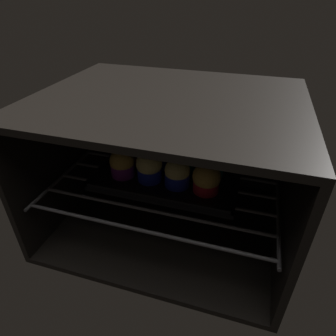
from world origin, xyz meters
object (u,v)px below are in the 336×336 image
object	(u,v)px
muffin_row0_col1	(149,166)
muffin_row0_col3	(207,179)
baking_tray	(168,176)
muffin_row0_col0	(122,164)
muffin_row1_col2	(184,158)
muffin_row1_col0	(135,149)
muffin_row0_col2	(177,174)
muffin_row1_col3	(212,163)
muffin_row1_col1	(158,154)

from	to	relation	value
muffin_row0_col1	muffin_row0_col3	world-z (taller)	muffin_row0_col1
baking_tray	muffin_row0_col3	bearing A→B (deg)	-19.99
muffin_row0_col0	muffin_row1_col2	world-z (taller)	muffin_row1_col2
muffin_row1_col0	muffin_row1_col2	xyz separation A→B (cm)	(13.54, -0.29, -0.43)
muffin_row0_col2	muffin_row1_col3	xyz separation A→B (cm)	(7.12, 6.75, 0.08)
muffin_row0_col0	muffin_row1_col3	xyz separation A→B (cm)	(21.37, 6.53, 0.09)
muffin_row1_col1	muffin_row0_col1	bearing A→B (deg)	-90.88
muffin_row0_col0	muffin_row0_col2	bearing A→B (deg)	-0.92
muffin_row0_col0	muffin_row0_col2	xyz separation A→B (cm)	(14.25, -0.23, 0.01)
baking_tray	muffin_row1_col2	size ratio (longest dim) A/B	4.79
muffin_row0_col2	muffin_row0_col1	bearing A→B (deg)	177.76
baking_tray	muffin_row1_col2	xyz separation A→B (cm)	(3.26, 3.57, 3.89)
muffin_row1_col1	muffin_row1_col2	bearing A→B (deg)	2.29
muffin_row0_col2	muffin_row1_col1	distance (cm)	9.73
muffin_row0_col2	muffin_row1_col0	distance (cm)	15.50
muffin_row0_col3	muffin_row1_col0	size ratio (longest dim) A/B	0.90
muffin_row1_col0	muffin_row1_col3	bearing A→B (deg)	-1.68
muffin_row0_col0	muffin_row1_col0	distance (cm)	7.18
muffin_row1_col2	muffin_row1_col3	distance (cm)	7.21
baking_tray	muffin_row1_col1	size ratio (longest dim) A/B	4.46
muffin_row1_col0	muffin_row1_col2	size ratio (longest dim) A/B	1.10
muffin_row0_col0	muffin_row0_col3	world-z (taller)	muffin_row0_col3
muffin_row0_col1	muffin_row1_col3	world-z (taller)	muffin_row0_col1
baking_tray	muffin_row1_col3	distance (cm)	11.61
muffin_row1_col2	muffin_row0_col3	bearing A→B (deg)	-45.85
muffin_row1_col1	muffin_row1_col2	size ratio (longest dim) A/B	1.07
baking_tray	muffin_row1_col1	distance (cm)	6.32
muffin_row0_col0	muffin_row1_col1	bearing A→B (deg)	42.05
muffin_row0_col0	muffin_row0_col3	bearing A→B (deg)	-1.37
muffin_row0_col0	muffin_row0_col1	size ratio (longest dim) A/B	0.85
muffin_row1_col1	muffin_row1_col2	distance (cm)	6.89
baking_tray	muffin_row0_col0	distance (cm)	11.98
muffin_row1_col2	muffin_row0_col0	bearing A→B (deg)	-154.22
muffin_row0_col3	muffin_row0_col0	bearing A→B (deg)	178.63
muffin_row0_col1	muffin_row0_col3	size ratio (longest dim) A/B	1.15
baking_tray	muffin_row0_col1	distance (cm)	6.52
baking_tray	muffin_row1_col0	xyz separation A→B (cm)	(-10.28, 3.86, 4.33)
muffin_row1_col1	muffin_row1_col3	bearing A→B (deg)	-0.16
muffin_row0_col1	muffin_row1_col0	size ratio (longest dim) A/B	1.03
muffin_row0_col3	muffin_row1_col1	bearing A→B (deg)	153.22
muffin_row0_col3	muffin_row1_col2	size ratio (longest dim) A/B	0.99
muffin_row0_col3	muffin_row1_col0	distance (cm)	22.05
baking_tray	muffin_row0_col2	xyz separation A→B (cm)	(3.35, -3.50, 3.76)
muffin_row0_col2	muffin_row0_col0	bearing A→B (deg)	179.08
baking_tray	muffin_row0_col0	size ratio (longest dim) A/B	4.98
baking_tray	muffin_row0_col1	bearing A→B (deg)	-139.07
baking_tray	muffin_row1_col0	size ratio (longest dim) A/B	4.36
muffin_row0_col2	muffin_row0_col3	distance (cm)	7.06
muffin_row1_col0	baking_tray	bearing A→B (deg)	-20.59
baking_tray	muffin_row0_col3	xyz separation A→B (cm)	(10.40, -3.78, 3.85)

